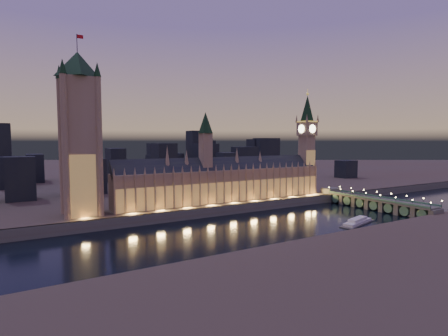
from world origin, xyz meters
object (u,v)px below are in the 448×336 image
palace_of_westminster (225,180)px  river_boat (358,222)px  westminster_bridge (372,202)px  elizabeth_tower (307,135)px  victoria_tower (80,127)px

palace_of_westminster → river_boat: bearing=-59.7°
westminster_bridge → river_boat: (-59.24, -32.15, -4.44)m
elizabeth_tower → westminster_bridge: bearing=-74.7°
victoria_tower → elizabeth_tower: (218.00, -0.01, -4.29)m
victoria_tower → elizabeth_tower: 218.04m
river_boat → palace_of_westminster: bearing=120.3°
elizabeth_tower → river_boat: (-41.31, -97.54, -65.62)m
elizabeth_tower → victoria_tower: bearing=180.0°
victoria_tower → river_boat: victoria_tower is taller
palace_of_westminster → westminster_bridge: palace_of_westminster is taller
westminster_bridge → river_boat: 67.55m
palace_of_westminster → westminster_bridge: bearing=-29.3°
palace_of_westminster → victoria_tower: size_ratio=1.58×
victoria_tower → westminster_bridge: 253.42m
palace_of_westminster → elizabeth_tower: bearing=0.1°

